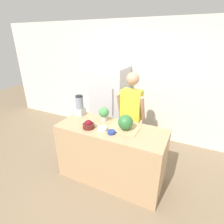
% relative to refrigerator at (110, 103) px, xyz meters
% --- Properties ---
extents(ground_plane, '(14.00, 14.00, 0.00)m').
position_rel_refrigerator_xyz_m(ground_plane, '(0.66, -1.64, -0.83)').
color(ground_plane, '#7F6B51').
extents(wall_back, '(8.00, 0.06, 2.60)m').
position_rel_refrigerator_xyz_m(wall_back, '(0.66, 0.38, 0.47)').
color(wall_back, silver).
rests_on(wall_back, ground_plane).
extents(counter_island, '(1.69, 0.69, 0.96)m').
position_rel_refrigerator_xyz_m(counter_island, '(0.66, -1.30, -0.35)').
color(counter_island, tan).
rests_on(counter_island, ground_plane).
extents(refrigerator, '(0.75, 0.68, 1.65)m').
position_rel_refrigerator_xyz_m(refrigerator, '(0.00, 0.00, 0.00)').
color(refrigerator, '#B7B7BC').
rests_on(refrigerator, ground_plane).
extents(person, '(0.50, 0.27, 1.70)m').
position_rel_refrigerator_xyz_m(person, '(0.74, -0.62, 0.06)').
color(person, '#4C608C').
rests_on(person, ground_plane).
extents(cutting_board, '(0.42, 0.29, 0.01)m').
position_rel_refrigerator_xyz_m(cutting_board, '(0.86, -1.26, 0.14)').
color(cutting_board, tan).
rests_on(cutting_board, counter_island).
extents(watermelon, '(0.22, 0.22, 0.22)m').
position_rel_refrigerator_xyz_m(watermelon, '(0.88, -1.27, 0.26)').
color(watermelon, '#2D6B33').
rests_on(watermelon, cutting_board).
extents(bowl_cherries, '(0.18, 0.18, 0.13)m').
position_rel_refrigerator_xyz_m(bowl_cherries, '(0.36, -1.45, 0.18)').
color(bowl_cherries, '#511E19').
rests_on(bowl_cherries, counter_island).
extents(bowl_cream, '(0.14, 0.14, 0.08)m').
position_rel_refrigerator_xyz_m(bowl_cream, '(0.58, -1.42, 0.16)').
color(bowl_cream, white).
rests_on(bowl_cream, counter_island).
extents(bowl_small_blue, '(0.11, 0.11, 0.05)m').
position_rel_refrigerator_xyz_m(bowl_small_blue, '(0.74, -1.45, 0.15)').
color(bowl_small_blue, navy).
rests_on(bowl_small_blue, counter_island).
extents(blender, '(0.15, 0.15, 0.36)m').
position_rel_refrigerator_xyz_m(blender, '(-0.05, -1.09, 0.30)').
color(blender, '#B7B7BC').
rests_on(blender, counter_island).
extents(potted_plant, '(0.17, 0.17, 0.23)m').
position_rel_refrigerator_xyz_m(potted_plant, '(0.44, -1.12, 0.27)').
color(potted_plant, beige).
rests_on(potted_plant, counter_island).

